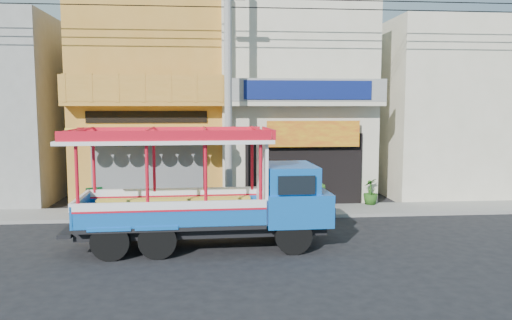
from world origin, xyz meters
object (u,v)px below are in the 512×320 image
(utility_pole, at_px, (232,75))
(potted_plant_b, at_px, (322,196))
(potted_plant_c, at_px, (371,191))
(green_sign, at_px, (94,202))
(songthaew_truck, at_px, (220,190))
(potted_plant_a, at_px, (300,198))

(utility_pole, height_order, potted_plant_b, utility_pole)
(utility_pole, distance_m, potted_plant_c, 7.15)
(green_sign, bearing_deg, songthaew_truck, -45.12)
(green_sign, relative_size, potted_plant_b, 1.00)
(potted_plant_a, bearing_deg, potted_plant_c, -13.01)
(songthaew_truck, distance_m, potted_plant_a, 5.17)
(songthaew_truck, distance_m, green_sign, 6.46)
(potted_plant_c, bearing_deg, potted_plant_b, -35.07)
(potted_plant_a, relative_size, potted_plant_c, 0.94)
(utility_pole, xyz_separation_m, potted_plant_a, (2.49, 0.48, -4.43))
(utility_pole, relative_size, green_sign, 31.12)
(utility_pole, xyz_separation_m, green_sign, (-5.00, 0.91, -4.53))
(utility_pole, height_order, songthaew_truck, utility_pole)
(songthaew_truck, distance_m, potted_plant_b, 6.15)
(potted_plant_b, bearing_deg, potted_plant_a, 56.51)
(songthaew_truck, height_order, potted_plant_a, songthaew_truck)
(potted_plant_a, height_order, potted_plant_c, potted_plant_c)
(green_sign, relative_size, potted_plant_a, 0.93)
(songthaew_truck, xyz_separation_m, green_sign, (-4.49, 4.51, -1.11))
(potted_plant_b, relative_size, potted_plant_c, 0.88)
(green_sign, distance_m, potted_plant_c, 10.47)
(potted_plant_b, xyz_separation_m, potted_plant_c, (2.02, 0.40, 0.06))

